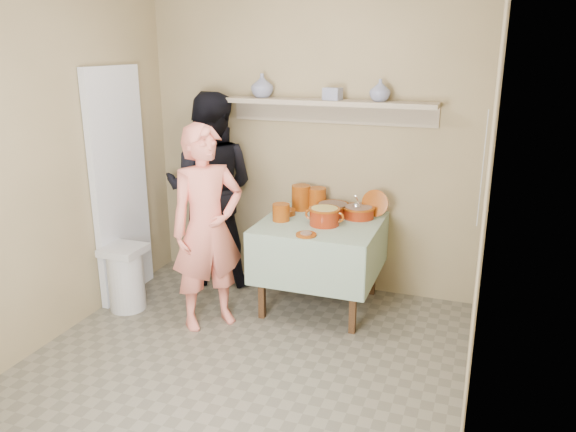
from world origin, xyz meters
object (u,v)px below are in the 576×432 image
at_px(person_helper, 211,189).
at_px(cazuela_rice, 324,215).
at_px(serving_table, 321,235).
at_px(person_cook, 207,228).
at_px(trash_bin, 126,277).

xyz_separation_m(person_helper, cazuela_rice, (1.18, -0.30, -0.04)).
bearing_deg(person_helper, serving_table, 156.85).
distance_m(person_helper, serving_table, 1.17).
bearing_deg(person_cook, cazuela_rice, -14.90).
relative_size(person_helper, cazuela_rice, 5.37).
distance_m(serving_table, cazuela_rice, 0.23).
height_order(person_cook, serving_table, person_cook).
distance_m(serving_table, trash_bin, 1.68).
bearing_deg(person_helper, cazuela_rice, 153.52).
bearing_deg(trash_bin, person_helper, 64.22).
distance_m(person_cook, trash_bin, 0.95).
height_order(person_helper, trash_bin, person_helper).
bearing_deg(trash_bin, serving_table, 21.81).
bearing_deg(cazuela_rice, person_helper, 165.73).
xyz_separation_m(person_helper, trash_bin, (-0.40, -0.83, -0.60)).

